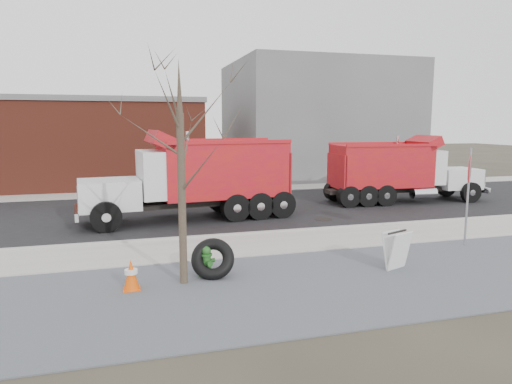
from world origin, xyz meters
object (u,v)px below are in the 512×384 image
object	(u,v)px
truck_tire	(213,259)
sandwich_board	(396,250)
fire_hydrant	(207,263)
stop_sign	(469,180)
dump_truck_red_b	(198,175)
dump_truck_red_a	(398,169)

from	to	relation	value
truck_tire	sandwich_board	xyz separation A→B (m)	(4.69, -0.70, 0.06)
fire_hydrant	stop_sign	world-z (taller)	stop_sign
fire_hydrant	stop_sign	xyz separation A→B (m)	(8.21, 0.69, 1.69)
fire_hydrant	dump_truck_red_b	bearing A→B (deg)	67.21
fire_hydrant	sandwich_board	bearing A→B (deg)	-25.08
fire_hydrant	dump_truck_red_a	size ratio (longest dim) A/B	0.10
truck_tire	sandwich_board	bearing A→B (deg)	-8.55
dump_truck_red_a	dump_truck_red_b	size ratio (longest dim) A/B	0.95
stop_sign	sandwich_board	world-z (taller)	stop_sign
sandwich_board	dump_truck_red_a	xyz separation A→B (m)	(5.87, 9.04, 1.07)
truck_tire	dump_truck_red_a	world-z (taller)	dump_truck_red_a
stop_sign	sandwich_board	bearing A→B (deg)	-177.58
fire_hydrant	sandwich_board	world-z (taller)	sandwich_board
truck_tire	dump_truck_red_a	distance (m)	13.50
dump_truck_red_b	stop_sign	bearing A→B (deg)	134.07
sandwich_board	dump_truck_red_b	world-z (taller)	dump_truck_red_b
stop_sign	dump_truck_red_a	distance (m)	7.98
stop_sign	dump_truck_red_a	bearing A→B (deg)	50.62
fire_hydrant	dump_truck_red_b	world-z (taller)	dump_truck_red_b
fire_hydrant	dump_truck_red_a	bearing A→B (deg)	21.82
sandwich_board	dump_truck_red_a	distance (m)	10.83
sandwich_board	dump_truck_red_b	xyz separation A→B (m)	(-3.98, 7.70, 1.24)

